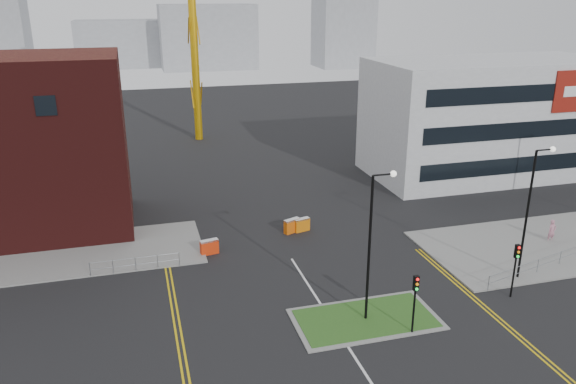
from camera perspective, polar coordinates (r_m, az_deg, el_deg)
name	(u,v)px	position (r m, az deg, el deg)	size (l,w,h in m)	color
pavement_left	(6,262)	(45.55, -26.70, -6.33)	(28.00, 8.00, 0.12)	slate
pavement_right	(572,241)	(49.32, 26.92, -4.45)	(24.00, 10.00, 0.12)	slate
island_kerb	(366,319)	(34.48, 7.88, -12.66)	(8.60, 4.60, 0.08)	slate
grass_island	(366,319)	(34.47, 7.88, -12.64)	(8.00, 4.00, 0.12)	#1F4A18
office_block	(489,117)	(63.41, 19.77, 7.15)	(25.00, 12.20, 12.00)	#B4B6B9
streetlamp_island	(374,236)	(32.05, 8.68, -4.42)	(1.46, 0.36, 9.18)	black
streetlamp_right_near	(531,204)	(39.75, 23.49, -1.09)	(1.46, 0.36, 9.18)	black
traffic_light_island	(415,293)	(32.44, 12.81, -10.02)	(0.28, 0.33, 3.65)	black
traffic_light_right	(516,261)	(38.03, 22.15, -6.47)	(0.28, 0.33, 3.65)	black
railing_left	(135,262)	(40.58, -15.25, -6.87)	(6.05, 0.05, 1.10)	gray
yellow_left_a	(175,329)	(33.95, -11.39, -13.52)	(0.12, 24.00, 0.01)	gold
yellow_left_b	(180,329)	(33.96, -10.87, -13.47)	(0.12, 24.00, 0.01)	gold
yellow_right_a	(495,319)	(36.43, 20.32, -11.98)	(0.12, 20.00, 0.01)	gold
yellow_right_b	(500,318)	(36.59, 20.71, -11.88)	(0.12, 20.00, 0.01)	gold
skyline_b	(208,37)	(150.32, -8.14, 15.33)	(24.00, 12.00, 16.00)	gray
skyline_c	(344,12)	(153.91, 5.69, 17.76)	(14.00, 12.00, 28.00)	gray
skyline_d	(135,43)	(159.09, -15.26, 14.36)	(30.00, 12.00, 12.00)	gray
pedestrian	(552,231)	(48.22, 25.23, -3.60)	(0.67, 0.44, 1.83)	#BE7B8F
barrier_left	(209,246)	(42.18, -8.00, -5.49)	(1.41, 0.69, 1.13)	red
barrier_mid	(292,225)	(45.45, 0.40, -3.39)	(1.44, 0.95, 1.16)	#D7590B
barrier_right	(302,224)	(45.72, 1.42, -3.29)	(1.38, 0.77, 1.10)	orange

